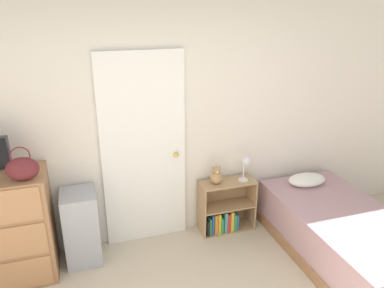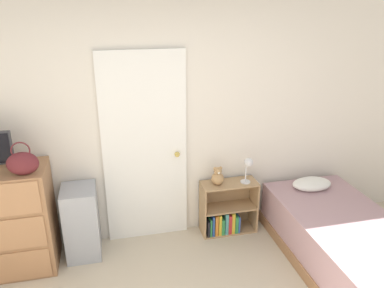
{
  "view_description": "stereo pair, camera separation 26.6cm",
  "coord_description": "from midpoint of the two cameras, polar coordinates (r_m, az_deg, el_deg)",
  "views": [
    {
      "loc": [
        -0.74,
        -1.46,
        2.44
      ],
      "look_at": [
        0.3,
        1.8,
        1.12
      ],
      "focal_mm": 35.0,
      "sensor_mm": 36.0,
      "label": 1
    },
    {
      "loc": [
        -0.49,
        -1.53,
        2.44
      ],
      "look_at": [
        0.3,
        1.8,
        1.12
      ],
      "focal_mm": 35.0,
      "sensor_mm": 36.0,
      "label": 2
    }
  ],
  "objects": [
    {
      "name": "desk_lamp",
      "position": [
        4.04,
        6.36,
        -3.01
      ],
      "size": [
        0.12,
        0.12,
        0.29
      ],
      "color": "silver",
      "rests_on": "bookshelf"
    },
    {
      "name": "wall_back",
      "position": [
        3.81,
        -7.54,
        3.05
      ],
      "size": [
        10.0,
        0.06,
        2.55
      ],
      "color": "silver",
      "rests_on": "ground_plane"
    },
    {
      "name": "bed",
      "position": [
        4.08,
        20.12,
        -12.87
      ],
      "size": [
        0.98,
        1.88,
        0.6
      ],
      "color": "#996B47",
      "rests_on": "ground_plane"
    },
    {
      "name": "handbag",
      "position": [
        3.44,
        -26.5,
        -3.4
      ],
      "size": [
        0.26,
        0.13,
        0.3
      ],
      "color": "#591E23",
      "rests_on": "dresser"
    },
    {
      "name": "teddy_bear",
      "position": [
        4.01,
        1.82,
        -4.92
      ],
      "size": [
        0.13,
        0.13,
        0.2
      ],
      "color": "tan",
      "rests_on": "bookshelf"
    },
    {
      "name": "door_closed",
      "position": [
        3.83,
        -9.33,
        -1.18
      ],
      "size": [
        0.86,
        0.09,
        2.02
      ],
      "color": "white",
      "rests_on": "ground_plane"
    },
    {
      "name": "storage_bin",
      "position": [
        3.93,
        -18.43,
        -11.92
      ],
      "size": [
        0.33,
        0.38,
        0.75
      ],
      "color": "#999EA8",
      "rests_on": "ground_plane"
    },
    {
      "name": "bookshelf",
      "position": [
        4.26,
        3.05,
        -10.28
      ],
      "size": [
        0.61,
        0.26,
        0.6
      ],
      "color": "tan",
      "rests_on": "ground_plane"
    }
  ]
}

